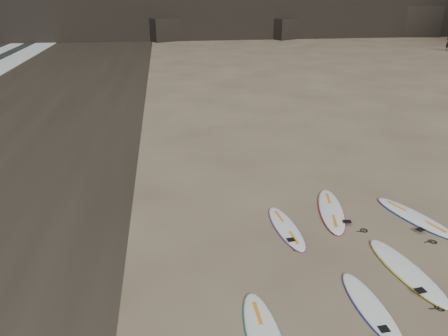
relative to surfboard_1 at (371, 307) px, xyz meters
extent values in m
plane|color=#897559|center=(1.95, 0.73, -0.04)|extent=(240.00, 240.00, 0.00)
cube|color=black|center=(9.95, 45.73, 1.12)|extent=(4.23, 4.46, 2.33)
cube|color=black|center=(26.95, 46.73, 1.76)|extent=(5.95, 5.19, 3.59)
cube|color=black|center=(-4.05, 45.73, 1.20)|extent=(4.49, 4.76, 2.49)
ellipsoid|color=white|center=(0.00, 0.00, 0.00)|extent=(0.69, 2.32, 0.08)
ellipsoid|color=white|center=(1.35, 1.04, 0.01)|extent=(1.03, 2.76, 0.10)
ellipsoid|color=white|center=(-0.88, 3.26, 0.00)|extent=(0.76, 2.39, 0.08)
ellipsoid|color=white|center=(0.67, 4.02, 0.01)|extent=(1.24, 2.80, 0.10)
ellipsoid|color=white|center=(2.85, 3.32, 0.01)|extent=(1.51, 2.73, 0.10)
camera|label=1|loc=(-3.89, -6.55, 6.04)|focal=35.00mm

